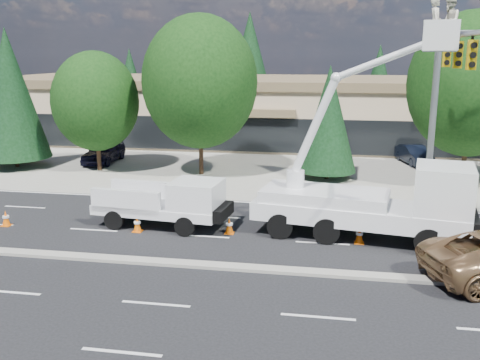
# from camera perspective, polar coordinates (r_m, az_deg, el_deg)

# --- Properties ---
(ground) EXTENTS (140.00, 140.00, 0.00)m
(ground) POSITION_cam_1_polar(r_m,az_deg,el_deg) (20.05, -6.02, -9.01)
(ground) COLOR black
(ground) RESTS_ON ground
(concrete_apron) EXTENTS (140.00, 22.00, 0.01)m
(concrete_apron) POSITION_cam_1_polar(r_m,az_deg,el_deg) (38.92, 1.92, 2.09)
(concrete_apron) COLOR gray
(concrete_apron) RESTS_ON ground
(road_median) EXTENTS (120.00, 0.55, 0.12)m
(road_median) POSITION_cam_1_polar(r_m,az_deg,el_deg) (20.02, -6.03, -8.86)
(road_median) COLOR gray
(road_median) RESTS_ON ground
(strip_mall) EXTENTS (50.40, 15.40, 5.50)m
(strip_mall) POSITION_cam_1_polar(r_m,az_deg,el_deg) (48.30, 3.58, 7.66)
(strip_mall) COLOR tan
(strip_mall) RESTS_ON ground
(tree_front_b) EXTENTS (4.72, 4.72, 9.30)m
(tree_front_b) POSITION_cam_1_polar(r_m,az_deg,el_deg) (39.14, -23.30, 8.46)
(tree_front_b) COLOR #332114
(tree_front_b) RESTS_ON ground
(tree_front_c) EXTENTS (5.63, 5.63, 7.81)m
(tree_front_c) POSITION_cam_1_polar(r_m,az_deg,el_deg) (36.28, -15.17, 8.10)
(tree_front_c) COLOR #332114
(tree_front_c) RESTS_ON ground
(tree_front_d) EXTENTS (7.23, 7.23, 10.03)m
(tree_front_d) POSITION_cam_1_polar(r_m,az_deg,el_deg) (33.86, -4.30, 10.39)
(tree_front_d) COLOR #332114
(tree_front_d) RESTS_ON ground
(tree_front_e) EXTENTS (3.53, 3.53, 6.95)m
(tree_front_e) POSITION_cam_1_polar(r_m,az_deg,el_deg) (33.04, 9.44, 6.44)
(tree_front_e) COLOR #332114
(tree_front_e) RESTS_ON ground
(tree_front_f) EXTENTS (7.24, 7.24, 10.04)m
(tree_front_f) POSITION_cam_1_polar(r_m,az_deg,el_deg) (33.78, 23.47, 9.35)
(tree_front_f) COLOR #332114
(tree_front_f) RESTS_ON ground
(tree_back_a) EXTENTS (4.14, 4.14, 8.16)m
(tree_back_a) POSITION_cam_1_polar(r_m,az_deg,el_deg) (64.22, -11.60, 10.22)
(tree_back_a) COLOR #332114
(tree_back_a) RESTS_ON ground
(tree_back_b) EXTENTS (6.11, 6.11, 12.04)m
(tree_back_b) POSITION_cam_1_polar(r_m,az_deg,el_deg) (60.52, 1.05, 12.28)
(tree_back_b) COLOR #332114
(tree_back_b) RESTS_ON ground
(tree_back_c) EXTENTS (4.33, 4.33, 8.54)m
(tree_back_c) POSITION_cam_1_polar(r_m,az_deg,el_deg) (60.09, 14.57, 10.06)
(tree_back_c) COLOR #332114
(tree_back_c) RESTS_ON ground
(signal_mast) EXTENTS (2.76, 10.16, 9.00)m
(signal_mast) POSITION_cam_1_polar(r_m,az_deg,el_deg) (25.38, 21.04, 8.99)
(signal_mast) COLOR gray
(signal_mast) RESTS_ON ground
(utility_pickup) EXTENTS (5.91, 2.71, 2.20)m
(utility_pickup) POSITION_cam_1_polar(r_m,az_deg,el_deg) (24.10, -7.74, -2.91)
(utility_pickup) COLOR white
(utility_pickup) RESTS_ON ground
(bucket_truck) EXTENTS (9.04, 4.03, 9.75)m
(bucket_truck) POSITION_cam_1_polar(r_m,az_deg,el_deg) (22.65, 14.78, -1.10)
(bucket_truck) COLOR white
(bucket_truck) RESTS_ON ground
(traffic_cone_a) EXTENTS (0.40, 0.40, 0.70)m
(traffic_cone_a) POSITION_cam_1_polar(r_m,az_deg,el_deg) (26.40, -23.70, -3.78)
(traffic_cone_a) COLOR #E15B07
(traffic_cone_a) RESTS_ON ground
(traffic_cone_b) EXTENTS (0.40, 0.40, 0.70)m
(traffic_cone_b) POSITION_cam_1_polar(r_m,az_deg,el_deg) (23.83, -10.90, -4.64)
(traffic_cone_b) COLOR #E15B07
(traffic_cone_b) RESTS_ON ground
(traffic_cone_c) EXTENTS (0.40, 0.40, 0.70)m
(traffic_cone_c) POSITION_cam_1_polar(r_m,az_deg,el_deg) (23.17, -1.15, -4.92)
(traffic_cone_c) COLOR #E15B07
(traffic_cone_c) RESTS_ON ground
(traffic_cone_d) EXTENTS (0.40, 0.40, 0.70)m
(traffic_cone_d) POSITION_cam_1_polar(r_m,az_deg,el_deg) (22.53, 12.61, -5.79)
(traffic_cone_d) COLOR #E15B07
(traffic_cone_d) RESTS_ON ground
(parked_car_west) EXTENTS (2.08, 4.81, 1.62)m
(parked_car_west) POSITION_cam_1_polar(r_m,az_deg,el_deg) (39.33, -14.34, 2.99)
(parked_car_west) COLOR black
(parked_car_west) RESTS_ON ground
(parked_car_east) EXTENTS (2.40, 4.24, 1.32)m
(parked_car_east) POSITION_cam_1_polar(r_m,az_deg,el_deg) (39.55, 18.09, 2.59)
(parked_car_east) COLOR black
(parked_car_east) RESTS_ON ground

